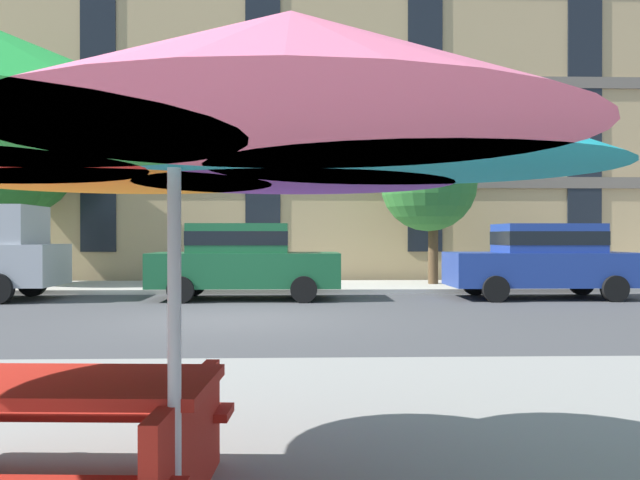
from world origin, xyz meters
The scene contains 9 objects.
ground_plane centered at (0.00, 0.00, 0.00)m, with size 120.00×120.00×0.00m, color #424244.
sidewalk_far centered at (0.00, 6.80, 0.06)m, with size 56.00×3.60×0.12m, color #B2ADA3.
apartment_building centered at (0.00, 14.99, 6.40)m, with size 46.26×12.08×12.80m.
sedan_green centered at (-0.18, 3.70, 0.95)m, with size 4.40×1.98×1.78m.
sedan_blue centered at (6.97, 3.70, 0.95)m, with size 4.40×1.98×1.78m.
street_tree_left centered at (-7.16, 7.02, 3.70)m, with size 3.79×3.95×5.75m.
street_tree_middle centered at (4.95, 6.90, 3.11)m, with size 2.82×2.75×4.47m.
patio_umbrella centered at (0.58, -9.00, 1.98)m, with size 3.91×3.63×2.25m.
picnic_table centered at (-0.21, -8.56, 0.49)m, with size 1.88×1.61×0.77m.
Camera 1 is at (1.12, -11.91, 1.48)m, focal length 37.15 mm.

